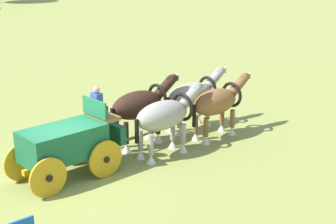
{
  "coord_description": "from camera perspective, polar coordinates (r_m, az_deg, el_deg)",
  "views": [
    {
      "loc": [
        -8.65,
        -12.51,
        6.87
      ],
      "look_at": [
        4.34,
        -0.26,
        1.2
      ],
      "focal_mm": 56.54,
      "sensor_mm": 36.0,
      "label": 1
    }
  ],
  "objects": [
    {
      "name": "draft_horse_lead_off",
      "position": [
        19.49,
        5.35,
        1.04
      ],
      "size": [
        3.11,
        1.09,
        2.2
      ],
      "color": "brown",
      "rests_on": "ground"
    },
    {
      "name": "draft_horse_lead_near",
      "position": [
        20.35,
        2.65,
        1.82
      ],
      "size": [
        3.25,
        1.05,
        2.2
      ],
      "color": "#9E998E",
      "rests_on": "ground"
    },
    {
      "name": "show_wagon",
      "position": [
        16.34,
        -10.8,
        -3.3
      ],
      "size": [
        5.48,
        1.86,
        2.6
      ],
      "color": "#195B38",
      "rests_on": "ground"
    },
    {
      "name": "ground_plane",
      "position": [
        16.69,
        -11.03,
        -7.04
      ],
      "size": [
        220.0,
        220.0,
        0.0
      ],
      "primitive_type": "plane",
      "color": "olive"
    },
    {
      "name": "draft_horse_rear_near",
      "position": [
        18.62,
        -3.02,
        0.67
      ],
      "size": [
        3.14,
        1.12,
        2.33
      ],
      "color": "#331E14",
      "rests_on": "ground"
    },
    {
      "name": "draft_horse_rear_off",
      "position": [
        17.7,
        -0.32,
        -0.43
      ],
      "size": [
        3.16,
        1.13,
        2.26
      ],
      "color": "#9E998E",
      "rests_on": "ground"
    }
  ]
}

